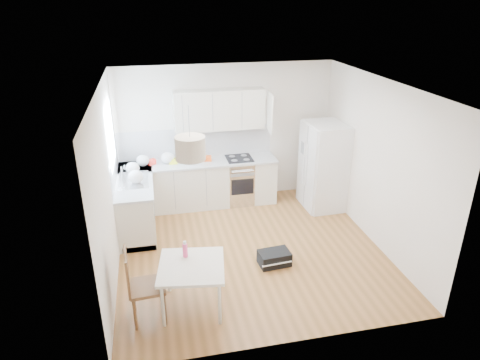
# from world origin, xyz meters

# --- Properties ---
(floor) EXTENTS (4.20, 4.20, 0.00)m
(floor) POSITION_xyz_m (0.00, 0.00, 0.00)
(floor) COLOR brown
(floor) RESTS_ON ground
(ceiling) EXTENTS (4.20, 4.20, 0.00)m
(ceiling) POSITION_xyz_m (0.00, 0.00, 2.70)
(ceiling) COLOR white
(ceiling) RESTS_ON wall_back
(wall_back) EXTENTS (4.20, 0.00, 4.20)m
(wall_back) POSITION_xyz_m (0.00, 2.10, 1.35)
(wall_back) COLOR silver
(wall_back) RESTS_ON floor
(wall_left) EXTENTS (0.00, 4.20, 4.20)m
(wall_left) POSITION_xyz_m (-2.10, 0.00, 1.35)
(wall_left) COLOR silver
(wall_left) RESTS_ON floor
(wall_right) EXTENTS (0.00, 4.20, 4.20)m
(wall_right) POSITION_xyz_m (2.10, 0.00, 1.35)
(wall_right) COLOR silver
(wall_right) RESTS_ON floor
(window_glassblock) EXTENTS (0.02, 1.00, 1.00)m
(window_glassblock) POSITION_xyz_m (-2.09, 1.15, 1.75)
(window_glassblock) COLOR #BFE0F9
(window_glassblock) RESTS_ON wall_left
(cabinets_back) EXTENTS (3.00, 0.60, 0.88)m
(cabinets_back) POSITION_xyz_m (-0.60, 1.80, 0.44)
(cabinets_back) COLOR beige
(cabinets_back) RESTS_ON floor
(cabinets_left) EXTENTS (0.60, 1.80, 0.88)m
(cabinets_left) POSITION_xyz_m (-1.80, 1.20, 0.44)
(cabinets_left) COLOR beige
(cabinets_left) RESTS_ON floor
(counter_back) EXTENTS (3.02, 0.64, 0.04)m
(counter_back) POSITION_xyz_m (-0.60, 1.80, 0.90)
(counter_back) COLOR #B4B7B9
(counter_back) RESTS_ON cabinets_back
(counter_left) EXTENTS (0.64, 1.82, 0.04)m
(counter_left) POSITION_xyz_m (-1.80, 1.20, 0.90)
(counter_left) COLOR #B4B7B9
(counter_left) RESTS_ON cabinets_left
(backsplash_back) EXTENTS (3.00, 0.01, 0.58)m
(backsplash_back) POSITION_xyz_m (-0.60, 2.09, 1.21)
(backsplash_back) COLOR silver
(backsplash_back) RESTS_ON wall_back
(backsplash_left) EXTENTS (0.01, 1.80, 0.58)m
(backsplash_left) POSITION_xyz_m (-2.09, 1.20, 1.21)
(backsplash_left) COLOR silver
(backsplash_left) RESTS_ON wall_left
(upper_cabinets) EXTENTS (1.70, 0.32, 0.75)m
(upper_cabinets) POSITION_xyz_m (-0.15, 1.94, 1.88)
(upper_cabinets) COLOR beige
(upper_cabinets) RESTS_ON wall_back
(range_oven) EXTENTS (0.50, 0.61, 0.88)m
(range_oven) POSITION_xyz_m (0.20, 1.80, 0.44)
(range_oven) COLOR silver
(range_oven) RESTS_ON floor
(sink) EXTENTS (0.50, 0.80, 0.16)m
(sink) POSITION_xyz_m (-1.80, 1.15, 0.92)
(sink) COLOR silver
(sink) RESTS_ON counter_left
(refrigerator) EXTENTS (0.84, 0.87, 1.68)m
(refrigerator) POSITION_xyz_m (1.75, 1.26, 0.84)
(refrigerator) COLOR white
(refrigerator) RESTS_ON floor
(dining_table) EXTENTS (0.95, 0.95, 0.66)m
(dining_table) POSITION_xyz_m (-1.07, -1.20, 0.59)
(dining_table) COLOR beige
(dining_table) RESTS_ON floor
(dining_chair) EXTENTS (0.46, 0.46, 1.02)m
(dining_chair) POSITION_xyz_m (-1.65, -1.30, 0.51)
(dining_chair) COLOR #4A2C16
(dining_chair) RESTS_ON floor
(drink_bottle) EXTENTS (0.08, 0.08, 0.23)m
(drink_bottle) POSITION_xyz_m (-1.13, -0.99, 0.78)
(drink_bottle) COLOR #EC417C
(drink_bottle) RESTS_ON dining_table
(gym_bag) EXTENTS (0.50, 0.35, 0.22)m
(gym_bag) POSITION_xyz_m (0.27, -0.49, 0.11)
(gym_bag) COLOR black
(gym_bag) RESTS_ON floor
(pendant_lamp) EXTENTS (0.40, 0.40, 0.28)m
(pendant_lamp) POSITION_xyz_m (-0.99, -1.00, 2.18)
(pendant_lamp) COLOR #B9A98E
(pendant_lamp) RESTS_ON ceiling
(grocery_bag_a) EXTENTS (0.24, 0.20, 0.21)m
(grocery_bag_a) POSITION_xyz_m (-1.63, 1.80, 1.03)
(grocery_bag_a) COLOR white
(grocery_bag_a) RESTS_ON counter_back
(grocery_bag_b) EXTENTS (0.24, 0.21, 0.22)m
(grocery_bag_b) POSITION_xyz_m (-1.18, 1.83, 1.03)
(grocery_bag_b) COLOR white
(grocery_bag_b) RESTS_ON counter_back
(grocery_bag_c) EXTENTS (0.31, 0.27, 0.28)m
(grocery_bag_c) POSITION_xyz_m (-0.82, 1.80, 1.06)
(grocery_bag_c) COLOR white
(grocery_bag_c) RESTS_ON counter_back
(grocery_bag_d) EXTENTS (0.25, 0.21, 0.22)m
(grocery_bag_d) POSITION_xyz_m (-1.81, 1.44, 1.03)
(grocery_bag_d) COLOR white
(grocery_bag_d) RESTS_ON counter_back
(grocery_bag_e) EXTENTS (0.26, 0.22, 0.23)m
(grocery_bag_e) POSITION_xyz_m (-1.76, 1.01, 1.04)
(grocery_bag_e) COLOR white
(grocery_bag_e) RESTS_ON counter_left
(snack_orange) EXTENTS (0.16, 0.11, 0.10)m
(snack_orange) POSITION_xyz_m (-0.42, 1.80, 0.97)
(snack_orange) COLOR #CB4412
(snack_orange) RESTS_ON counter_back
(snack_yellow) EXTENTS (0.16, 0.10, 0.11)m
(snack_yellow) POSITION_xyz_m (-1.08, 1.80, 0.97)
(snack_yellow) COLOR #F7FF28
(snack_yellow) RESTS_ON counter_back
(snack_red) EXTENTS (0.17, 0.15, 0.10)m
(snack_red) POSITION_xyz_m (-1.47, 1.84, 0.97)
(snack_red) COLOR red
(snack_red) RESTS_ON counter_back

